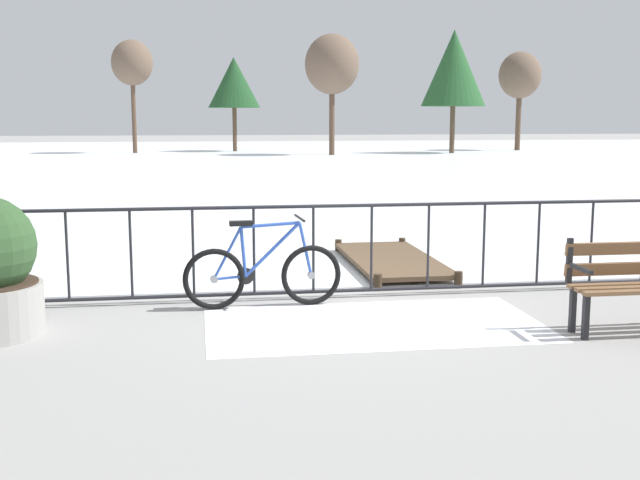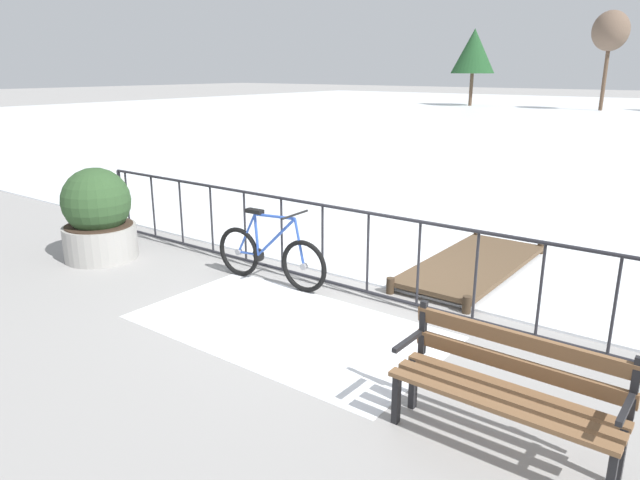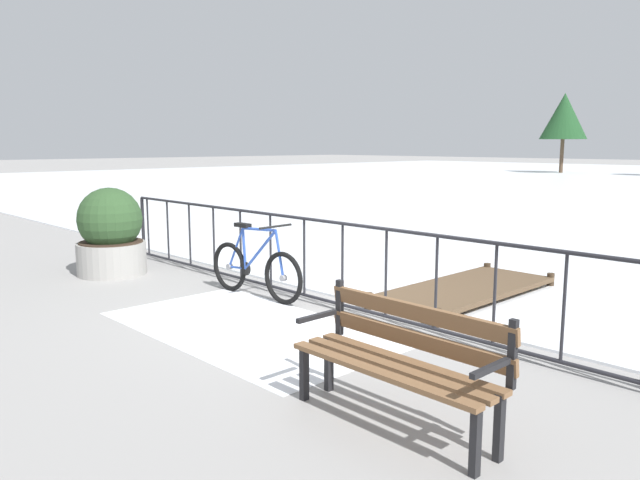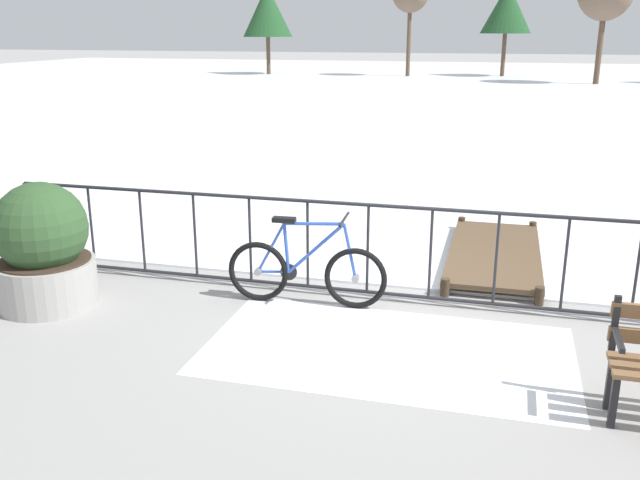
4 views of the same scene
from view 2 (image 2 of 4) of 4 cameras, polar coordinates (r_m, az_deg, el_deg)
ground_plane at (r=7.22m, az=2.36°, el=-5.08°), size 160.00×160.00×0.00m
snow_patch at (r=6.29m, az=-3.22°, el=-8.44°), size 3.31×1.85×0.01m
railing_fence at (r=7.03m, az=2.41°, el=-0.84°), size 9.06×0.06×1.07m
bicycle_near_railing at (r=7.40m, az=-4.94°, el=-1.55°), size 1.71×0.52×0.97m
park_bench at (r=4.45m, az=17.90°, el=-13.11°), size 1.60×0.49×0.89m
planter_with_shrub at (r=8.88m, az=-20.90°, el=2.15°), size 1.02×1.02×1.32m
wooden_dock at (r=8.11m, az=14.70°, el=-2.29°), size 1.10×2.76×0.20m
tree_west_mid at (r=45.48m, az=14.80°, el=17.42°), size 3.11×3.11×5.42m
tree_extra at (r=43.10m, az=26.55°, el=17.77°), size 2.25×2.25×6.18m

